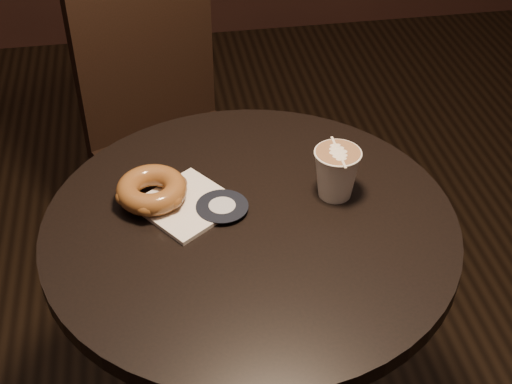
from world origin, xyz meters
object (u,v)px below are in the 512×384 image
(pastry_bag, at_px, (187,204))
(latte_cup, at_px, (336,174))
(chair, at_px, (165,114))
(cafe_table, at_px, (251,302))
(doughnut, at_px, (152,190))

(pastry_bag, relative_size, latte_cup, 1.57)
(chair, bearing_deg, latte_cup, -91.39)
(pastry_bag, distance_m, latte_cup, 0.26)
(cafe_table, distance_m, latte_cup, 0.29)
(cafe_table, bearing_deg, pastry_bag, 151.64)
(pastry_bag, bearing_deg, latte_cup, -38.13)
(cafe_table, xyz_separation_m, latte_cup, (0.16, 0.04, 0.24))
(doughnut, relative_size, latte_cup, 1.34)
(cafe_table, xyz_separation_m, pastry_bag, (-0.10, 0.05, 0.20))
(cafe_table, distance_m, pastry_bag, 0.23)
(chair, relative_size, doughnut, 7.85)
(cafe_table, bearing_deg, chair, 99.08)
(doughnut, bearing_deg, chair, 85.87)
(doughnut, bearing_deg, pastry_bag, -20.12)
(pastry_bag, bearing_deg, cafe_table, -64.29)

